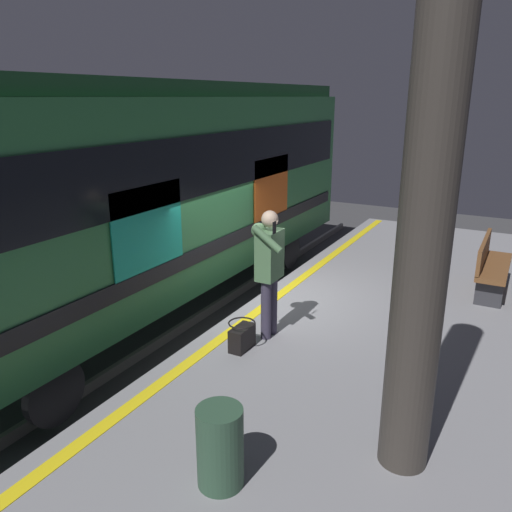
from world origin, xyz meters
TOP-DOWN VIEW (x-y plane):
  - ground_plane at (0.00, 0.00)m, footprint 24.37×24.37m
  - platform at (0.00, 2.25)m, footprint 12.70×4.51m
  - safety_line at (0.00, 0.30)m, footprint 12.44×0.16m
  - track_rail_near at (0.00, -1.41)m, footprint 16.51×0.08m
  - track_rail_far at (0.00, -2.84)m, footprint 16.51×0.08m
  - train_carriage at (-0.12, -2.12)m, footprint 10.36×2.80m
  - passenger at (1.16, 0.81)m, footprint 0.57×0.55m
  - handbag at (1.68, 0.69)m, footprint 0.39×0.36m
  - station_column at (2.82, 3.01)m, footprint 0.43×0.43m
  - bench at (-2.03, 3.28)m, footprint 1.66×0.44m
  - trash_bin at (3.84, 1.73)m, footprint 0.40×0.40m

SIDE VIEW (x-z plane):
  - ground_plane at x=0.00m, z-range 0.00..0.00m
  - track_rail_near at x=0.00m, z-range 0.00..0.16m
  - track_rail_far at x=0.00m, z-range 0.00..0.16m
  - platform at x=0.00m, z-range 0.00..0.87m
  - safety_line at x=0.00m, z-range 0.87..0.88m
  - handbag at x=1.68m, z-range 0.86..1.23m
  - trash_bin at x=3.84m, z-range 0.87..1.59m
  - bench at x=-2.03m, z-range 0.91..1.81m
  - passenger at x=1.16m, z-range 1.03..2.77m
  - train_carriage at x=-0.12m, z-range 0.54..4.61m
  - station_column at x=2.82m, z-range 0.87..4.84m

